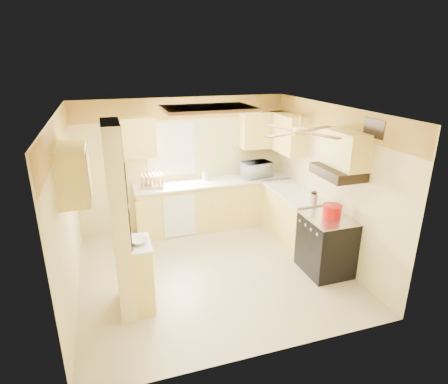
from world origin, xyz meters
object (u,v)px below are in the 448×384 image
object	(u,v)px
stove	(326,244)
bowl	(139,241)
microwave	(257,169)
kettle	(314,198)
dutch_oven	(332,211)

from	to	relation	value
stove	bowl	xyz separation A→B (m)	(-2.80, -0.01, 0.51)
microwave	kettle	size ratio (longest dim) A/B	2.64
dutch_oven	kettle	world-z (taller)	kettle
microwave	kettle	distance (m)	1.66
microwave	kettle	xyz separation A→B (m)	(0.32, -1.63, -0.06)
stove	kettle	size ratio (longest dim) A/B	4.37
bowl	dutch_oven	world-z (taller)	dutch_oven
stove	kettle	bearing A→B (deg)	86.61
stove	bowl	world-z (taller)	bowl
bowl	dutch_oven	xyz separation A→B (m)	(2.84, 0.01, 0.05)
bowl	kettle	world-z (taller)	kettle
bowl	kettle	distance (m)	2.88
dutch_oven	kettle	bearing A→B (deg)	91.13
bowl	dutch_oven	bearing A→B (deg)	0.12
kettle	stove	bearing A→B (deg)	-93.39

